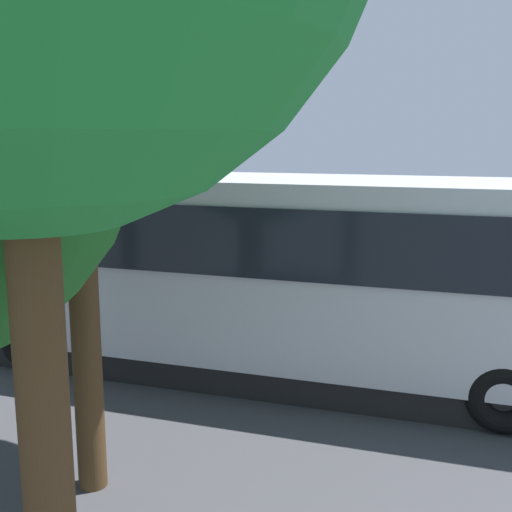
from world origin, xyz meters
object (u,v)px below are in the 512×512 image
object	(u,v)px
tour_bus	(259,276)
spectator_far_left	(382,281)
spectator_right	(225,268)
parked_motorcycle_silver	(470,322)
traffic_cone	(231,274)
stunt_motorcycle	(146,254)
spectator_left	(328,279)
spectator_centre	(275,276)

from	to	relation	value
tour_bus	spectator_far_left	world-z (taller)	tour_bus
spectator_right	parked_motorcycle_silver	distance (m)	5.19
tour_bus	traffic_cone	size ratio (longest dim) A/B	17.20
parked_motorcycle_silver	tour_bus	bearing A→B (deg)	39.65
spectator_far_left	stunt_motorcycle	size ratio (longest dim) A/B	0.90
spectator_right	parked_motorcycle_silver	world-z (taller)	spectator_right
spectator_far_left	spectator_left	size ratio (longest dim) A/B	1.00
tour_bus	spectator_left	xyz separation A→B (m)	(-0.37, -2.93, -0.63)
spectator_right	parked_motorcycle_silver	xyz separation A→B (m)	(-5.15, 0.32, -0.57)
spectator_left	traffic_cone	size ratio (longest dim) A/B	2.71
traffic_cone	stunt_motorcycle	bearing A→B (deg)	-7.52
spectator_centre	spectator_right	bearing A→B (deg)	-9.53
spectator_far_left	spectator_right	size ratio (longest dim) A/B	0.98
spectator_left	traffic_cone	bearing A→B (deg)	-37.92
spectator_centre	parked_motorcycle_silver	world-z (taller)	spectator_centre
spectator_left	spectator_right	world-z (taller)	spectator_right
spectator_left	stunt_motorcycle	xyz separation A→B (m)	(6.12, -2.97, -0.40)
parked_motorcycle_silver	stunt_motorcycle	distance (m)	9.51
tour_bus	spectator_centre	bearing A→B (deg)	-75.30
tour_bus	spectator_far_left	xyz separation A→B (m)	(-1.43, -3.10, -0.63)
spectator_left	stunt_motorcycle	bearing A→B (deg)	-25.88
tour_bus	spectator_right	bearing A→B (deg)	-56.46
tour_bus	parked_motorcycle_silver	distance (m)	4.30
tour_bus	stunt_motorcycle	distance (m)	8.30
stunt_motorcycle	spectator_left	bearing A→B (deg)	154.12
stunt_motorcycle	tour_bus	bearing A→B (deg)	134.23
tour_bus	traffic_cone	bearing A→B (deg)	-61.81
spectator_centre	parked_motorcycle_silver	distance (m)	3.95
tour_bus	traffic_cone	xyz separation A→B (m)	(2.97, -5.53, -1.34)
spectator_right	traffic_cone	distance (m)	2.86
spectator_right	spectator_centre	bearing A→B (deg)	170.47
parked_motorcycle_silver	traffic_cone	bearing A→B (deg)	-25.20
spectator_right	stunt_motorcycle	bearing A→B (deg)	-37.88
tour_bus	spectator_left	size ratio (longest dim) A/B	6.35
spectator_centre	traffic_cone	bearing A→B (deg)	-51.12
spectator_far_left	spectator_centre	distance (m)	2.18
spectator_far_left	traffic_cone	distance (m)	5.08
spectator_far_left	spectator_right	world-z (taller)	spectator_right
spectator_far_left	traffic_cone	xyz separation A→B (m)	(4.40, -2.43, -0.71)
stunt_motorcycle	traffic_cone	world-z (taller)	stunt_motorcycle
spectator_far_left	stunt_motorcycle	world-z (taller)	spectator_far_left
spectator_centre	traffic_cone	world-z (taller)	spectator_centre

